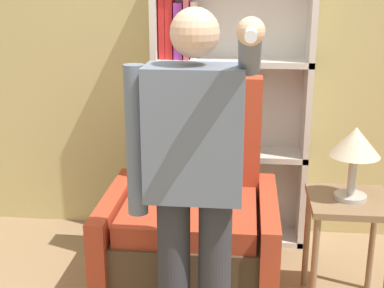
{
  "coord_description": "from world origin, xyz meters",
  "views": [
    {
      "loc": [
        0.35,
        -1.72,
        1.81
      ],
      "look_at": [
        0.09,
        0.75,
        1.04
      ],
      "focal_mm": 50.0,
      "sensor_mm": 36.0,
      "label": 1
    }
  ],
  "objects": [
    {
      "name": "side_table",
      "position": [
        0.93,
        1.05,
        0.54
      ],
      "size": [
        0.44,
        0.44,
        0.67
      ],
      "color": "#846647",
      "rests_on": "ground_plane"
    },
    {
      "name": "person_standing",
      "position": [
        0.14,
        0.43,
        0.98
      ],
      "size": [
        0.57,
        0.78,
        1.71
      ],
      "color": "#2D2D33",
      "rests_on": "ground_plane"
    },
    {
      "name": "bookcase",
      "position": [
        0.14,
        1.87,
        0.96
      ],
      "size": [
        1.06,
        0.28,
        1.93
      ],
      "color": "silver",
      "rests_on": "ground_plane"
    },
    {
      "name": "armchair",
      "position": [
        0.05,
        1.14,
        0.4
      ],
      "size": [
        0.99,
        0.86,
        1.26
      ],
      "color": "#4C3823",
      "rests_on": "ground_plane"
    },
    {
      "name": "wall_back",
      "position": [
        0.0,
        2.03,
        1.4
      ],
      "size": [
        8.0,
        0.06,
        2.8
      ],
      "color": "tan",
      "rests_on": "ground_plane"
    },
    {
      "name": "table_lamp",
      "position": [
        0.93,
        1.05,
        0.97
      ],
      "size": [
        0.27,
        0.27,
        0.4
      ],
      "color": "#B7B2A8",
      "rests_on": "side_table"
    }
  ]
}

